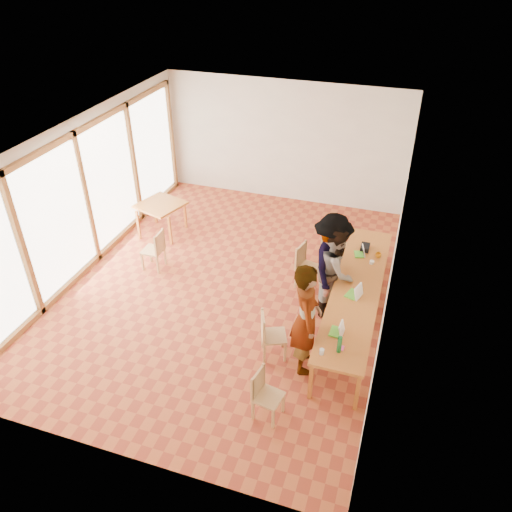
% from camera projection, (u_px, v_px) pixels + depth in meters
% --- Properties ---
extents(ground, '(8.00, 8.00, 0.00)m').
position_uv_depth(ground, '(228.00, 285.00, 9.84)').
color(ground, '#AF512A').
rests_on(ground, ground).
extents(wall_back, '(6.00, 0.10, 3.00)m').
position_uv_depth(wall_back, '(285.00, 142.00, 12.18)').
color(wall_back, beige).
rests_on(wall_back, ground).
extents(wall_front, '(6.00, 0.10, 3.00)m').
position_uv_depth(wall_front, '(103.00, 377.00, 5.84)').
color(wall_front, beige).
rests_on(wall_front, ground).
extents(wall_right, '(0.10, 8.00, 3.00)m').
position_uv_depth(wall_right, '(395.00, 246.00, 8.23)').
color(wall_right, beige).
rests_on(wall_right, ground).
extents(window_wall, '(0.10, 8.00, 3.00)m').
position_uv_depth(window_wall, '(85.00, 195.00, 9.78)').
color(window_wall, white).
rests_on(window_wall, ground).
extents(ceiling, '(6.00, 8.00, 0.04)m').
position_uv_depth(ceiling, '(223.00, 137.00, 8.17)').
color(ceiling, white).
rests_on(ceiling, wall_back).
extents(communal_table, '(0.80, 4.00, 0.75)m').
position_uv_depth(communal_table, '(357.00, 290.00, 8.55)').
color(communal_table, '#C5702B').
rests_on(communal_table, ground).
extents(side_table, '(0.90, 0.90, 0.75)m').
position_uv_depth(side_table, '(161.00, 207.00, 11.14)').
color(side_table, '#C5702B').
rests_on(side_table, ground).
extents(chair_near, '(0.44, 0.44, 0.43)m').
position_uv_depth(chair_near, '(263.00, 389.00, 6.99)').
color(chair_near, tan).
rests_on(chair_near, ground).
extents(chair_mid, '(0.51, 0.51, 0.45)m').
position_uv_depth(chair_mid, '(268.00, 331.00, 7.96)').
color(chair_mid, tan).
rests_on(chair_mid, ground).
extents(chair_far, '(0.50, 0.50, 0.48)m').
position_uv_depth(chair_far, '(305.00, 261.00, 9.56)').
color(chair_far, tan).
rests_on(chair_far, ground).
extents(chair_empty, '(0.50, 0.50, 0.51)m').
position_uv_depth(chair_empty, '(330.00, 239.00, 10.15)').
color(chair_empty, tan).
rests_on(chair_empty, ground).
extents(chair_spare, '(0.40, 0.40, 0.45)m').
position_uv_depth(chair_spare, '(156.00, 246.00, 10.05)').
color(chair_spare, tan).
rests_on(chair_spare, ground).
extents(person_near, '(0.65, 0.81, 1.93)m').
position_uv_depth(person_near, '(306.00, 319.00, 7.53)').
color(person_near, gray).
rests_on(person_near, ground).
extents(person_mid, '(0.66, 0.84, 1.70)m').
position_uv_depth(person_mid, '(336.00, 271.00, 8.78)').
color(person_mid, gray).
rests_on(person_mid, ground).
extents(person_far, '(0.70, 1.21, 1.86)m').
position_uv_depth(person_far, '(331.00, 262.00, 8.87)').
color(person_far, gray).
rests_on(person_far, ground).
extents(laptop_near, '(0.22, 0.25, 0.20)m').
position_uv_depth(laptop_near, '(339.00, 330.00, 7.55)').
color(laptop_near, '#5ED032').
rests_on(laptop_near, communal_table).
extents(laptop_mid, '(0.30, 0.32, 0.23)m').
position_uv_depth(laptop_mid, '(356.00, 293.00, 8.30)').
color(laptop_mid, '#5ED032').
rests_on(laptop_mid, communal_table).
extents(laptop_far, '(0.24, 0.26, 0.19)m').
position_uv_depth(laptop_far, '(361.00, 253.00, 9.35)').
color(laptop_far, '#5ED032').
rests_on(laptop_far, communal_table).
extents(yellow_mug, '(0.13, 0.13, 0.09)m').
position_uv_depth(yellow_mug, '(378.00, 255.00, 9.29)').
color(yellow_mug, orange).
rests_on(yellow_mug, communal_table).
extents(green_bottle, '(0.07, 0.07, 0.28)m').
position_uv_depth(green_bottle, '(339.00, 345.00, 7.17)').
color(green_bottle, '#19652D').
rests_on(green_bottle, communal_table).
extents(clear_glass, '(0.07, 0.07, 0.09)m').
position_uv_depth(clear_glass, '(322.00, 352.00, 7.18)').
color(clear_glass, silver).
rests_on(clear_glass, communal_table).
extents(condiment_cup, '(0.08, 0.08, 0.06)m').
position_uv_depth(condiment_cup, '(372.00, 262.00, 9.12)').
color(condiment_cup, white).
rests_on(condiment_cup, communal_table).
extents(pink_phone, '(0.05, 0.10, 0.01)m').
position_uv_depth(pink_phone, '(342.00, 348.00, 7.30)').
color(pink_phone, '#F543A7').
rests_on(pink_phone, communal_table).
extents(black_pouch, '(0.16, 0.26, 0.09)m').
position_uv_depth(black_pouch, '(365.00, 247.00, 9.51)').
color(black_pouch, black).
rests_on(black_pouch, communal_table).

